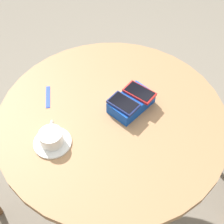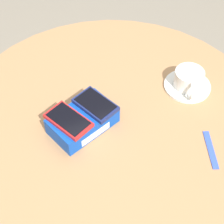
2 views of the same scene
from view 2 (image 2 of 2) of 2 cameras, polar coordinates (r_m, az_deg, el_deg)
name	(u,v)px [view 2 (image 2 of 2)]	position (r m, az deg, el deg)	size (l,w,h in m)	color
round_table	(112,146)	(1.20, 0.00, -5.26)	(0.94, 0.94, 0.78)	#2D2D2D
phone_box	(83,120)	(1.04, -4.51, -1.28)	(0.21, 0.16, 0.05)	#0F42AD
phone_red	(68,120)	(1.00, -6.66, -1.26)	(0.11, 0.14, 0.01)	red
phone_navy	(95,104)	(1.03, -2.54, 1.15)	(0.11, 0.14, 0.01)	navy
saucer	(187,86)	(1.18, 11.39, 3.92)	(0.14, 0.14, 0.01)	silver
coffee_cup	(189,79)	(1.16, 11.65, 4.94)	(0.09, 0.12, 0.06)	silver
lanyard_strap	(211,150)	(1.04, 14.81, -5.55)	(0.12, 0.02, 0.00)	blue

